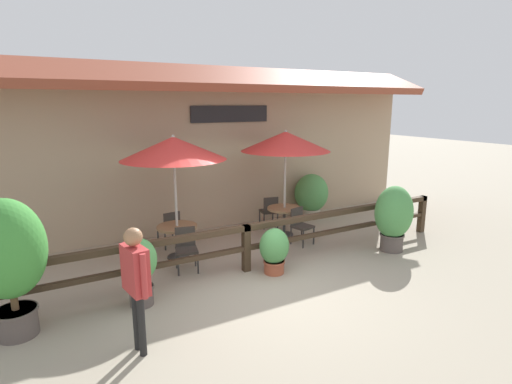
{
  "coord_description": "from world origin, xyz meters",
  "views": [
    {
      "loc": [
        -3.45,
        -5.55,
        3.27
      ],
      "look_at": [
        0.45,
        1.46,
        1.48
      ],
      "focal_mm": 28.0,
      "sensor_mm": 36.0,
      "label": 1
    }
  ],
  "objects_px": {
    "chair_middle_streetside": "(301,224)",
    "potted_plant_corner_fern": "(394,216)",
    "patio_umbrella_near": "(173,148)",
    "dining_table_near": "(177,232)",
    "potted_plant_entrance_palm": "(140,267)",
    "potted_plant_tall_tropical": "(8,256)",
    "patio_umbrella_middle": "(285,141)",
    "dining_table_middle": "(284,213)",
    "chair_near_wallside": "(170,227)",
    "chair_middle_wallside": "(269,210)",
    "potted_plant_broad_leaf": "(311,194)",
    "chair_near_streetside": "(186,247)",
    "potted_plant_small_flowering": "(274,249)",
    "pedestrian": "(136,274)"
  },
  "relations": [
    {
      "from": "chair_near_streetside",
      "to": "patio_umbrella_middle",
      "type": "xyz_separation_m",
      "value": [
        2.89,
        0.87,
        1.89
      ]
    },
    {
      "from": "chair_near_wallside",
      "to": "potted_plant_broad_leaf",
      "type": "distance_m",
      "value": 4.4
    },
    {
      "from": "chair_middle_streetside",
      "to": "potted_plant_small_flowering",
      "type": "xyz_separation_m",
      "value": [
        -1.43,
        -1.14,
        0.0
      ]
    },
    {
      "from": "patio_umbrella_near",
      "to": "chair_middle_wallside",
      "type": "relative_size",
      "value": 3.08
    },
    {
      "from": "chair_near_streetside",
      "to": "chair_near_wallside",
      "type": "distance_m",
      "value": 1.43
    },
    {
      "from": "chair_middle_streetside",
      "to": "potted_plant_broad_leaf",
      "type": "bearing_deg",
      "value": 33.58
    },
    {
      "from": "potted_plant_corner_fern",
      "to": "patio_umbrella_middle",
      "type": "bearing_deg",
      "value": 126.23
    },
    {
      "from": "dining_table_near",
      "to": "dining_table_middle",
      "type": "relative_size",
      "value": 1.0
    },
    {
      "from": "patio_umbrella_near",
      "to": "dining_table_near",
      "type": "relative_size",
      "value": 3.09
    },
    {
      "from": "chair_near_streetside",
      "to": "chair_middle_streetside",
      "type": "distance_m",
      "value": 2.88
    },
    {
      "from": "dining_table_near",
      "to": "dining_table_middle",
      "type": "xyz_separation_m",
      "value": [
        2.84,
        0.16,
        0.0
      ]
    },
    {
      "from": "potted_plant_small_flowering",
      "to": "patio_umbrella_middle",
      "type": "bearing_deg",
      "value": 52.18
    },
    {
      "from": "potted_plant_tall_tropical",
      "to": "pedestrian",
      "type": "xyz_separation_m",
      "value": [
        1.45,
        -1.26,
        -0.09
      ]
    },
    {
      "from": "chair_near_wallside",
      "to": "potted_plant_broad_leaf",
      "type": "height_order",
      "value": "potted_plant_broad_leaf"
    },
    {
      "from": "chair_middle_streetside",
      "to": "potted_plant_tall_tropical",
      "type": "distance_m",
      "value": 5.95
    },
    {
      "from": "chair_middle_streetside",
      "to": "potted_plant_tall_tropical",
      "type": "relative_size",
      "value": 0.42
    },
    {
      "from": "potted_plant_small_flowering",
      "to": "potted_plant_broad_leaf",
      "type": "height_order",
      "value": "potted_plant_broad_leaf"
    },
    {
      "from": "chair_near_streetside",
      "to": "potted_plant_tall_tropical",
      "type": "relative_size",
      "value": 0.42
    },
    {
      "from": "dining_table_middle",
      "to": "potted_plant_corner_fern",
      "type": "xyz_separation_m",
      "value": [
        1.54,
        -2.1,
        0.25
      ]
    },
    {
      "from": "patio_umbrella_near",
      "to": "chair_near_wallside",
      "type": "bearing_deg",
      "value": 85.81
    },
    {
      "from": "patio_umbrella_middle",
      "to": "chair_middle_streetside",
      "type": "height_order",
      "value": "patio_umbrella_middle"
    },
    {
      "from": "potted_plant_entrance_palm",
      "to": "potted_plant_tall_tropical",
      "type": "relative_size",
      "value": 0.57
    },
    {
      "from": "chair_near_streetside",
      "to": "potted_plant_entrance_palm",
      "type": "xyz_separation_m",
      "value": [
        -1.14,
        -1.0,
        0.18
      ]
    },
    {
      "from": "dining_table_near",
      "to": "chair_middle_streetside",
      "type": "relative_size",
      "value": 1.0
    },
    {
      "from": "potted_plant_entrance_palm",
      "to": "potted_plant_broad_leaf",
      "type": "xyz_separation_m",
      "value": [
        5.61,
        2.88,
        0.02
      ]
    },
    {
      "from": "potted_plant_small_flowering",
      "to": "pedestrian",
      "type": "height_order",
      "value": "pedestrian"
    },
    {
      "from": "dining_table_middle",
      "to": "potted_plant_tall_tropical",
      "type": "height_order",
      "value": "potted_plant_tall_tropical"
    },
    {
      "from": "chair_middle_wallside",
      "to": "chair_near_wallside",
      "type": "bearing_deg",
      "value": 15.33
    },
    {
      "from": "chair_near_wallside",
      "to": "potted_plant_tall_tropical",
      "type": "bearing_deg",
      "value": 29.66
    },
    {
      "from": "potted_plant_small_flowering",
      "to": "potted_plant_broad_leaf",
      "type": "bearing_deg",
      "value": 43.33
    },
    {
      "from": "potted_plant_broad_leaf",
      "to": "dining_table_near",
      "type": "bearing_deg",
      "value": -165.32
    },
    {
      "from": "potted_plant_corner_fern",
      "to": "dining_table_near",
      "type": "bearing_deg",
      "value": 156.07
    },
    {
      "from": "chair_near_wallside",
      "to": "chair_middle_wallside",
      "type": "relative_size",
      "value": 1.0
    },
    {
      "from": "potted_plant_small_flowering",
      "to": "patio_umbrella_near",
      "type": "bearing_deg",
      "value": 129.42
    },
    {
      "from": "dining_table_middle",
      "to": "chair_middle_wallside",
      "type": "xyz_separation_m",
      "value": [
        -0.01,
        0.72,
        -0.09
      ]
    },
    {
      "from": "potted_plant_tall_tropical",
      "to": "patio_umbrella_near",
      "type": "bearing_deg",
      "value": 30.57
    },
    {
      "from": "chair_middle_streetside",
      "to": "potted_plant_corner_fern",
      "type": "height_order",
      "value": "potted_plant_corner_fern"
    },
    {
      "from": "chair_middle_streetside",
      "to": "dining_table_near",
      "type": "bearing_deg",
      "value": 155.21
    },
    {
      "from": "potted_plant_broad_leaf",
      "to": "patio_umbrella_near",
      "type": "bearing_deg",
      "value": -165.32
    },
    {
      "from": "patio_umbrella_near",
      "to": "dining_table_near",
      "type": "bearing_deg",
      "value": 0.0
    },
    {
      "from": "patio_umbrella_middle",
      "to": "potted_plant_corner_fern",
      "type": "distance_m",
      "value": 3.03
    },
    {
      "from": "pedestrian",
      "to": "potted_plant_broad_leaf",
      "type": "bearing_deg",
      "value": 115.42
    },
    {
      "from": "chair_near_wallside",
      "to": "potted_plant_entrance_palm",
      "type": "relative_size",
      "value": 0.74
    },
    {
      "from": "dining_table_middle",
      "to": "potted_plant_broad_leaf",
      "type": "relative_size",
      "value": 0.67
    },
    {
      "from": "potted_plant_small_flowering",
      "to": "potted_plant_corner_fern",
      "type": "height_order",
      "value": "potted_plant_corner_fern"
    },
    {
      "from": "potted_plant_small_flowering",
      "to": "pedestrian",
      "type": "xyz_separation_m",
      "value": [
        -2.91,
        -1.31,
        0.63
      ]
    },
    {
      "from": "dining_table_middle",
      "to": "chair_middle_streetside",
      "type": "distance_m",
      "value": 0.73
    },
    {
      "from": "pedestrian",
      "to": "dining_table_near",
      "type": "bearing_deg",
      "value": 143.6
    },
    {
      "from": "chair_near_streetside",
      "to": "potted_plant_tall_tropical",
      "type": "xyz_separation_m",
      "value": [
        -2.91,
        -1.04,
        0.73
      ]
    },
    {
      "from": "chair_near_streetside",
      "to": "potted_plant_broad_leaf",
      "type": "height_order",
      "value": "potted_plant_broad_leaf"
    }
  ]
}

